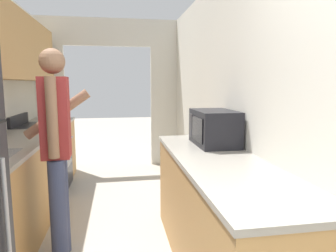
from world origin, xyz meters
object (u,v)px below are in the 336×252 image
at_px(knife, 52,120).
at_px(microwave, 214,128).
at_px(range_oven, 44,157).
at_px(person, 57,149).

bearing_deg(knife, microwave, -15.05).
bearing_deg(range_oven, microwave, -41.71).
bearing_deg(person, knife, 9.24).
bearing_deg(microwave, person, -176.31).
height_order(person, knife, person).
xyz_separation_m(range_oven, knife, (0.02, 0.54, 0.44)).
bearing_deg(person, microwave, -89.27).
xyz_separation_m(range_oven, microwave, (1.84, -1.64, 0.59)).
relative_size(microwave, knife, 1.67).
relative_size(range_oven, microwave, 1.92).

